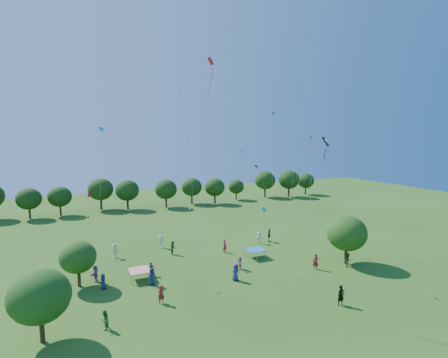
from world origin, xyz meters
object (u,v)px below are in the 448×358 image
tent_blue (255,250)px  pirate_kite (324,145)px  near_tree_north (78,257)px  red_high_kite (209,97)px  near_tree_west (40,296)px  man_in_black (341,295)px  tent_red_stripe (140,270)px  near_tree_east (347,233)px

tent_blue → pirate_kite: 16.01m
pirate_kite → near_tree_north: bearing=163.1°
tent_blue → red_high_kite: size_ratio=0.10×
near_tree_north → red_high_kite: (12.64, -4.88, 16.15)m
near_tree_west → near_tree_north: (2.88, 9.46, -0.51)m
near_tree_north → pirate_kite: pirate_kite is taller
man_in_black → pirate_kite: (3.07, 6.71, 13.58)m
tent_red_stripe → near_tree_west: bearing=-136.1°
near_tree_north → red_high_kite: bearing=-21.1°
pirate_kite → red_high_kite: bearing=167.7°
tent_red_stripe → red_high_kite: 19.81m
man_in_black → pirate_kite: pirate_kite is taller
near_tree_west → tent_blue: size_ratio=2.58×
tent_red_stripe → man_in_black: size_ratio=1.15×
tent_red_stripe → man_in_black: (15.75, -13.39, -0.08)m
near_tree_east → pirate_kite: 11.89m
near_tree_north → pirate_kite: 28.38m
man_in_black → red_high_kite: size_ratio=0.09×
near_tree_north → red_high_kite: 21.08m
near_tree_west → tent_blue: 25.65m
near_tree_north → tent_red_stripe: (6.05, -0.87, -2.10)m
near_tree_north → near_tree_east: 30.53m
near_tree_west → tent_blue: (23.68, 9.49, -2.60)m
near_tree_west → near_tree_north: 9.91m
near_tree_north → tent_red_stripe: size_ratio=2.18×
tent_blue → near_tree_east: bearing=-35.1°
near_tree_west → tent_red_stripe: near_tree_west is taller
tent_red_stripe → red_high_kite: (6.59, -4.01, 18.25)m
near_tree_north → tent_blue: size_ratio=2.18×
tent_blue → pirate_kite: bearing=-61.8°
near_tree_north → near_tree_west: bearing=-106.9°
near_tree_west → pirate_kite: bearing=3.9°
near_tree_west → near_tree_east: (32.73, 3.13, 0.17)m
near_tree_east → tent_red_stripe: 24.59m
pirate_kite → red_high_kite: red_high_kite is taller
near_tree_west → near_tree_east: bearing=5.5°
pirate_kite → tent_red_stripe: bearing=160.5°
red_high_kite → tent_red_stripe: bearing=148.7°
tent_blue → pirate_kite: pirate_kite is taller
tent_blue → pirate_kite: (4.06, -7.58, 13.50)m
near_tree_east → red_high_kite: 23.20m
man_in_black → red_high_kite: (-9.16, 9.38, 18.33)m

